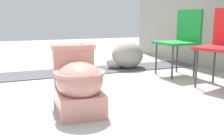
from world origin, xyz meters
TOP-DOWN VIEW (x-y plane):
  - ground_plane at (0.00, 0.00)m, footprint 14.00×14.00m
  - gravel_strip at (-1.38, 0.50)m, footprint 0.56×8.00m
  - toilet at (0.08, 0.11)m, footprint 0.66×0.43m
  - folding_chair_left at (-0.70, 1.70)m, footprint 0.46×0.46m
  - boulder_near at (-1.37, 1.25)m, footprint 0.51×0.57m
  - boulder_far at (-1.42, 1.09)m, footprint 0.33×0.37m

SIDE VIEW (x-z plane):
  - ground_plane at x=0.00m, z-range 0.00..0.00m
  - gravel_strip at x=-1.38m, z-range 0.00..0.01m
  - boulder_far at x=-1.42m, z-range 0.00..0.19m
  - boulder_near at x=-1.37m, z-range 0.00..0.39m
  - toilet at x=0.08m, z-range -0.04..0.48m
  - folding_chair_left at x=-0.70m, z-range 0.09..0.93m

